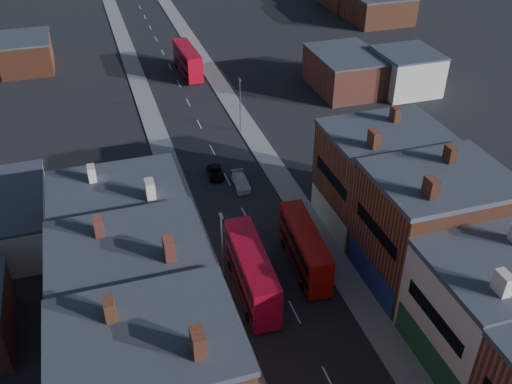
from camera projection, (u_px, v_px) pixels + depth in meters
pavement_west at (173, 179)px, 71.67m from camera, size 3.00×200.00×0.12m
pavement_east at (271, 163)px, 74.91m from camera, size 3.00×200.00×0.12m
lamp_post_2 at (222, 244)px, 53.54m from camera, size 0.25×0.70×8.12m
lamp_post_3 at (240, 102)px, 79.95m from camera, size 0.25×0.70×8.12m
bus_0 at (252, 271)px, 53.46m from camera, size 3.21×11.42×4.89m
bus_1 at (305, 247)px, 56.68m from camera, size 3.23×10.69×4.56m
bus_2 at (188, 60)px, 99.19m from camera, size 3.20×11.26×4.82m
car_2 at (216, 172)px, 72.11m from camera, size 2.20×4.14×1.11m
car_3 at (241, 182)px, 70.04m from camera, size 2.07×4.57×1.30m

